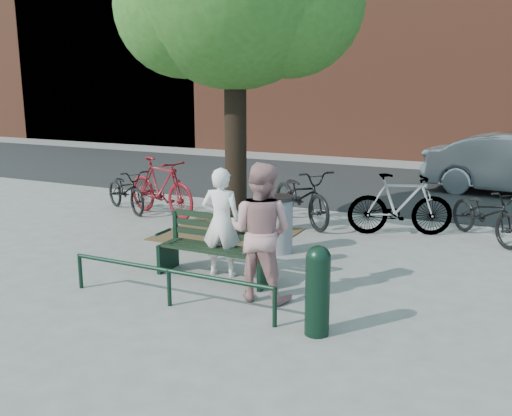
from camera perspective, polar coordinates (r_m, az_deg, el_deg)
The scene contains 14 objects.
ground at distance 8.59m, azimuth -4.09°, elevation -6.96°, with size 90.00×90.00×0.00m, color gray.
dirt_pit at distance 10.89m, azimuth -2.91°, elevation -2.64°, with size 2.40×2.00×0.02m, color brown.
road at distance 16.28m, azimuth 10.93°, elevation 2.28°, with size 40.00×7.00×0.01m, color black.
park_bench at distance 8.51m, azimuth -3.87°, elevation -3.76°, with size 1.74×0.54×0.97m.
guard_railing at distance 7.50m, azimuth -8.72°, elevation -6.77°, with size 3.06×0.06×0.51m.
person_left at distance 8.46m, azimuth -3.48°, elevation -1.44°, with size 0.60×0.39×1.64m, color white.
person_right at distance 7.52m, azimuth 0.46°, elevation -2.39°, with size 0.90×0.70×1.85m, color tan.
bollard at distance 6.59m, azimuth 6.18°, elevation -7.90°, with size 0.29×0.29×1.07m.
litter_bin at distance 9.67m, azimuth 2.39°, elevation -1.61°, with size 0.48×0.48×0.98m.
bicycle_a at distance 13.06m, azimuth -12.87°, elevation 1.75°, with size 0.63×1.82×0.96m, color black.
bicycle_b at distance 12.45m, azimuth -9.50°, elevation 2.09°, with size 0.59×2.10×1.26m, color #610D14.
bicycle_c at distance 11.64m, azimuth 4.57°, elevation 1.21°, with size 0.77×2.19×1.15m, color black.
bicycle_d at distance 11.09m, azimuth 14.22°, elevation 0.35°, with size 0.55×1.96×1.18m, color gray.
bicycle_e at distance 11.25m, azimuth 22.03°, elevation -0.50°, with size 0.66×1.90×1.00m, color black.
Camera 1 is at (4.05, -7.00, 2.88)m, focal length 40.00 mm.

